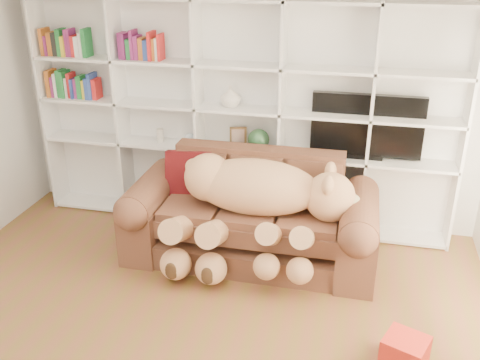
% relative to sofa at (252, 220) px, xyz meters
% --- Properties ---
extents(wall_back, '(5.00, 0.02, 2.70)m').
position_rel_sofa_xyz_m(wall_back, '(-0.28, 0.86, 0.97)').
color(wall_back, silver).
rests_on(wall_back, floor).
extents(bookshelf, '(4.43, 0.35, 2.40)m').
position_rel_sofa_xyz_m(bookshelf, '(-0.52, 0.72, 0.93)').
color(bookshelf, white).
rests_on(bookshelf, floor).
extents(sofa, '(2.39, 1.03, 1.01)m').
position_rel_sofa_xyz_m(sofa, '(0.00, 0.00, 0.00)').
color(sofa, brown).
rests_on(sofa, floor).
extents(teddy_bear, '(1.76, 0.97, 1.02)m').
position_rel_sofa_xyz_m(teddy_bear, '(0.07, -0.20, 0.32)').
color(teddy_bear, tan).
rests_on(teddy_bear, sofa).
extents(throw_pillow, '(0.49, 0.31, 0.48)m').
position_rel_sofa_xyz_m(throw_pillow, '(-0.68, 0.17, 0.36)').
color(throw_pillow, '#590F10').
rests_on(throw_pillow, sofa).
extents(gift_box, '(0.38, 0.37, 0.24)m').
position_rel_sofa_xyz_m(gift_box, '(1.42, -1.27, -0.26)').
color(gift_box, red).
rests_on(gift_box, floor).
extents(tv, '(1.10, 0.18, 0.65)m').
position_rel_sofa_xyz_m(tv, '(1.02, 0.72, 0.81)').
color(tv, black).
rests_on(tv, bookshelf).
extents(picture_frame, '(0.18, 0.07, 0.22)m').
position_rel_sofa_xyz_m(picture_frame, '(-0.29, 0.67, 0.61)').
color(picture_frame, '#52381C').
rests_on(picture_frame, bookshelf).
extents(green_vase, '(0.23, 0.23, 0.23)m').
position_rel_sofa_xyz_m(green_vase, '(-0.07, 0.67, 0.60)').
color(green_vase, '#2F5B33').
rests_on(green_vase, bookshelf).
extents(figurine_tall, '(0.09, 0.09, 0.15)m').
position_rel_sofa_xyz_m(figurine_tall, '(-1.17, 0.67, 0.56)').
color(figurine_tall, beige).
rests_on(figurine_tall, bookshelf).
extents(figurine_short, '(0.09, 0.09, 0.13)m').
position_rel_sofa_xyz_m(figurine_short, '(-1.17, 0.67, 0.55)').
color(figurine_short, beige).
rests_on(figurine_short, bookshelf).
extents(snow_globe, '(0.12, 0.12, 0.12)m').
position_rel_sofa_xyz_m(snow_globe, '(-0.83, 0.67, 0.55)').
color(snow_globe, silver).
rests_on(snow_globe, bookshelf).
extents(shelf_vase, '(0.21, 0.21, 0.22)m').
position_rel_sofa_xyz_m(shelf_vase, '(-0.37, 0.67, 1.05)').
color(shelf_vase, silver).
rests_on(shelf_vase, bookshelf).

